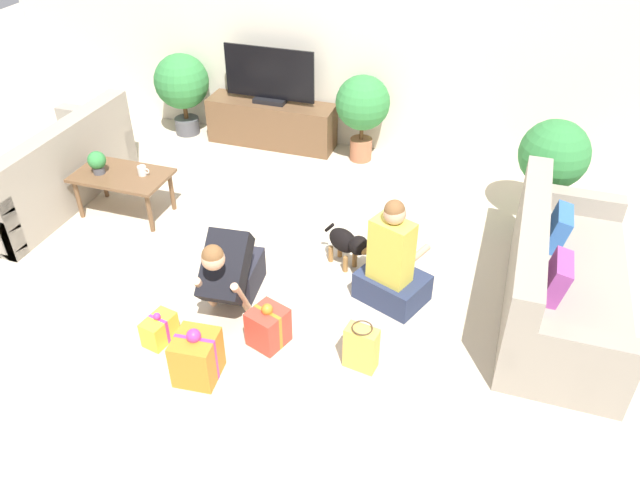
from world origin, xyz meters
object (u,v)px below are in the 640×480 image
at_px(coffee_table, 122,179).
at_px(dog, 348,243).
at_px(gift_box_b, 268,327).
at_px(tabletop_plant, 97,162).
at_px(sofa_right, 558,282).
at_px(potted_plant_back_left, 182,84).
at_px(mug, 142,171).
at_px(tv_console, 272,123).
at_px(tv, 270,79).
at_px(potted_plant_corner_right, 553,157).
at_px(gift_bag_a, 361,348).
at_px(gift_box_c, 160,329).
at_px(gift_box_a, 197,356).
at_px(person_kneeling, 231,270).
at_px(person_sitting, 392,267).
at_px(potted_plant_back_right, 363,106).
at_px(sofa_left, 47,174).

height_order(coffee_table, dog, coffee_table).
bearing_deg(gift_box_b, tabletop_plant, 151.63).
bearing_deg(tabletop_plant, sofa_right, -2.14).
xyz_separation_m(potted_plant_back_left, dog, (2.60, -1.97, -0.37)).
bearing_deg(dog, tabletop_plant, 118.67).
distance_m(sofa_right, mug, 3.80).
distance_m(tv_console, mug, 1.91).
height_order(tv, potted_plant_corner_right, tv).
distance_m(gift_box_b, gift_bag_a, 0.72).
relative_size(sofa_right, potted_plant_back_left, 2.04).
distance_m(coffee_table, gift_box_c, 1.92).
distance_m(gift_box_a, gift_bag_a, 1.15).
distance_m(person_kneeling, gift_box_c, 0.70).
distance_m(sofa_right, tabletop_plant, 4.21).
bearing_deg(person_sitting, gift_box_b, 67.37).
xyz_separation_m(tv, tabletop_plant, (-0.98, -1.91, -0.24)).
height_order(potted_plant_corner_right, potted_plant_back_right, potted_plant_corner_right).
relative_size(potted_plant_back_right, gift_box_b, 2.64).
relative_size(dog, gift_box_b, 1.27).
bearing_deg(mug, gift_box_c, -56.51).
bearing_deg(gift_box_c, coffee_table, 129.53).
distance_m(sofa_left, potted_plant_back_left, 1.94).
distance_m(gift_box_a, gift_box_c, 0.50).
bearing_deg(potted_plant_back_left, mug, -73.55).
bearing_deg(tv, coffee_table, -112.75).
height_order(person_sitting, gift_box_a, person_sitting).
distance_m(sofa_left, coffee_table, 0.86).
bearing_deg(gift_bag_a, person_sitting, 87.42).
relative_size(coffee_table, person_kneeling, 1.09).
relative_size(sofa_left, sofa_right, 1.00).
bearing_deg(tv_console, sofa_right, -32.72).
xyz_separation_m(tv_console, mug, (-0.57, -1.81, 0.22)).
xyz_separation_m(potted_plant_corner_right, tabletop_plant, (-4.05, -1.18, -0.12)).
relative_size(coffee_table, potted_plant_back_left, 0.93).
height_order(tv_console, tv, tv).
bearing_deg(gift_bag_a, tabletop_plant, 157.55).
xyz_separation_m(coffee_table, tabletop_plant, (-0.20, -0.05, 0.18)).
bearing_deg(potted_plant_back_left, potted_plant_back_right, 0.00).
relative_size(potted_plant_back_left, gift_bag_a, 2.60).
height_order(sofa_left, mug, sofa_left).
height_order(sofa_right, mug, sofa_right).
bearing_deg(dog, sofa_right, -60.22).
relative_size(tv, tabletop_plant, 4.71).
distance_m(potted_plant_corner_right, mug, 3.80).
relative_size(sofa_left, tv, 1.89).
distance_m(coffee_table, gift_box_a, 2.37).
bearing_deg(coffee_table, potted_plant_back_left, 99.80).
bearing_deg(mug, sofa_left, -175.73).
xyz_separation_m(potted_plant_corner_right, person_kneeling, (-2.29, -2.05, -0.35)).
height_order(sofa_right, tabletop_plant, sofa_right).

